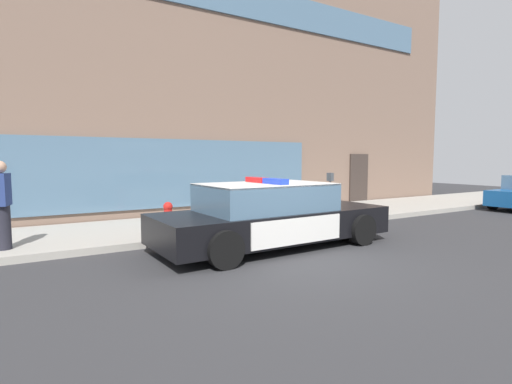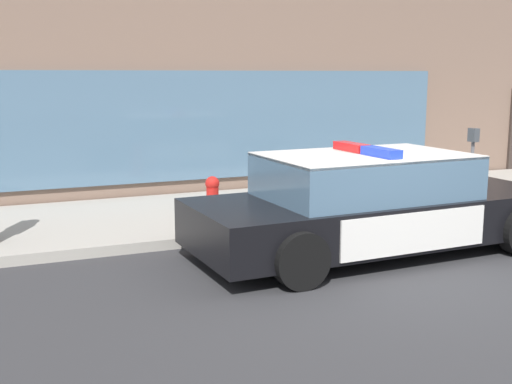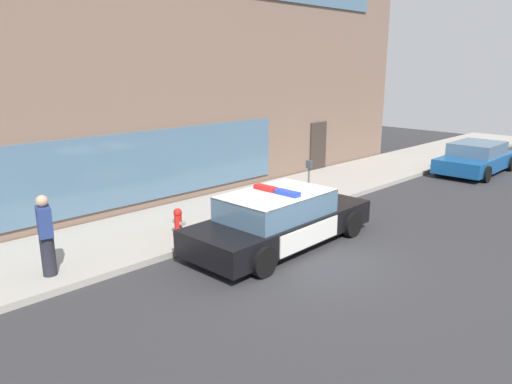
{
  "view_description": "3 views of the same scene",
  "coord_description": "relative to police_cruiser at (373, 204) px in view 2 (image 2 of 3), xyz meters",
  "views": [
    {
      "loc": [
        -4.17,
        -5.68,
        1.89
      ],
      "look_at": [
        0.22,
        1.63,
        1.16
      ],
      "focal_mm": 26.92,
      "sensor_mm": 36.0,
      "label": 1
    },
    {
      "loc": [
        -4.54,
        -6.21,
        2.43
      ],
      "look_at": [
        -1.22,
        1.63,
        0.88
      ],
      "focal_mm": 45.43,
      "sensor_mm": 36.0,
      "label": 2
    },
    {
      "loc": [
        -8.0,
        -6.41,
        4.33
      ],
      "look_at": [
        0.13,
        1.8,
        1.29
      ],
      "focal_mm": 33.6,
      "sensor_mm": 36.0,
      "label": 3
    }
  ],
  "objects": [
    {
      "name": "fire_hydrant",
      "position": [
        -1.63,
        2.0,
        -0.18
      ],
      "size": [
        0.34,
        0.39,
        0.73
      ],
      "color": "red",
      "rests_on": "sidewalk"
    },
    {
      "name": "sidewalk",
      "position": [
        -0.33,
        2.91,
        -0.61
      ],
      "size": [
        48.0,
        3.42,
        0.15
      ],
      "primitive_type": "cube",
      "color": "#A39E93",
      "rests_on": "ground"
    },
    {
      "name": "ground",
      "position": [
        -0.33,
        -1.16,
        -0.68
      ],
      "size": [
        48.0,
        48.0,
        0.0
      ],
      "primitive_type": "plane",
      "color": "#303033"
    },
    {
      "name": "police_cruiser",
      "position": [
        0.0,
        0.0,
        0.0
      ],
      "size": [
        5.24,
        2.28,
        1.49
      ],
      "rotation": [
        0.0,
        0.0,
        0.03
      ],
      "color": "black",
      "rests_on": "ground"
    },
    {
      "name": "parking_meter",
      "position": [
        3.16,
        1.67,
        0.4
      ],
      "size": [
        0.12,
        0.18,
        1.34
      ],
      "color": "slate",
      "rests_on": "sidewalk"
    }
  ]
}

